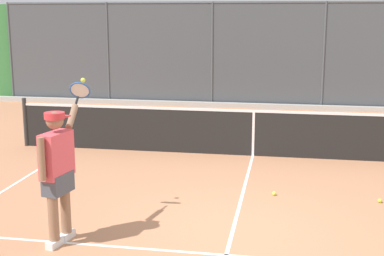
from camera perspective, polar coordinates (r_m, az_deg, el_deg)
name	(u,v)px	position (r m, az deg, el deg)	size (l,w,h in m)	color
ground_plane	(233,230)	(7.46, 4.33, -10.71)	(60.00, 60.00, 0.00)	#B27551
fence_backdrop	(268,55)	(17.54, 8.00, 7.61)	(20.01, 1.37, 3.25)	#474C51
tennis_net	(253,132)	(11.15, 6.48, -0.46)	(10.12, 0.09, 1.07)	#2D2D2D
tennis_player	(58,167)	(6.96, -13.96, -3.98)	(0.32, 1.43, 1.99)	silver
tennis_ball_near_baseline	(380,201)	(8.94, 19.18, -7.24)	(0.07, 0.07, 0.07)	#C1D138
tennis_ball_near_net	(274,193)	(8.88, 8.65, -6.83)	(0.07, 0.07, 0.07)	#D6E042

